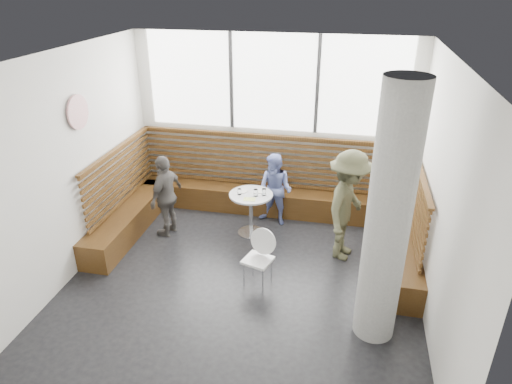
% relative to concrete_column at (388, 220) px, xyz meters
% --- Properties ---
extents(room, '(5.00, 5.00, 3.20)m').
position_rel_concrete_column_xyz_m(room, '(-1.85, 0.60, 0.00)').
color(room, silver).
rests_on(room, ground).
extents(booth, '(5.00, 2.50, 1.44)m').
position_rel_concrete_column_xyz_m(booth, '(-1.85, 2.37, -1.19)').
color(booth, '#3D260F').
rests_on(booth, ground).
extents(concrete_column, '(0.50, 0.50, 3.20)m').
position_rel_concrete_column_xyz_m(concrete_column, '(0.00, 0.00, 0.00)').
color(concrete_column, gray).
rests_on(concrete_column, ground).
extents(wall_art, '(0.03, 0.50, 0.50)m').
position_rel_concrete_column_xyz_m(wall_art, '(-4.31, 1.00, 0.70)').
color(wall_art, white).
rests_on(wall_art, room).
extents(cafe_table, '(0.73, 0.73, 0.75)m').
position_rel_concrete_column_xyz_m(cafe_table, '(-2.02, 2.00, -1.06)').
color(cafe_table, silver).
rests_on(cafe_table, ground).
extents(cafe_chair, '(0.40, 0.39, 0.83)m').
position_rel_concrete_column_xyz_m(cafe_chair, '(-1.62, 0.70, -1.12)').
color(cafe_chair, white).
rests_on(cafe_chair, ground).
extents(adult_man, '(0.93, 1.28, 1.77)m').
position_rel_concrete_column_xyz_m(adult_man, '(-0.43, 1.64, -0.71)').
color(adult_man, '#4A4B32').
rests_on(adult_man, ground).
extents(child_back, '(0.76, 0.67, 1.30)m').
position_rel_concrete_column_xyz_m(child_back, '(-1.69, 2.46, -0.95)').
color(child_back, '#7585CB').
rests_on(child_back, ground).
extents(child_left, '(0.51, 0.89, 1.42)m').
position_rel_concrete_column_xyz_m(child_left, '(-3.42, 1.73, -0.89)').
color(child_left, '#585350').
rests_on(child_left, ground).
extents(plate_near, '(0.19, 0.19, 0.01)m').
position_rel_concrete_column_xyz_m(plate_near, '(-2.19, 2.07, -0.84)').
color(plate_near, white).
rests_on(plate_near, cafe_table).
extents(plate_far, '(0.20, 0.20, 0.01)m').
position_rel_concrete_column_xyz_m(plate_far, '(-1.91, 2.14, -0.84)').
color(plate_far, white).
rests_on(plate_far, cafe_table).
extents(glass_left, '(0.07, 0.07, 0.10)m').
position_rel_concrete_column_xyz_m(glass_left, '(-2.20, 1.95, -0.79)').
color(glass_left, white).
rests_on(glass_left, cafe_table).
extents(glass_mid, '(0.08, 0.08, 0.12)m').
position_rel_concrete_column_xyz_m(glass_mid, '(-1.93, 1.95, -0.79)').
color(glass_mid, white).
rests_on(glass_mid, cafe_table).
extents(glass_right, '(0.07, 0.07, 0.11)m').
position_rel_concrete_column_xyz_m(glass_right, '(-1.80, 2.01, -0.79)').
color(glass_right, white).
rests_on(glass_right, cafe_table).
extents(menu_card, '(0.21, 0.15, 0.00)m').
position_rel_concrete_column_xyz_m(menu_card, '(-2.00, 1.81, -0.84)').
color(menu_card, '#A5C64C').
rests_on(menu_card, cafe_table).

